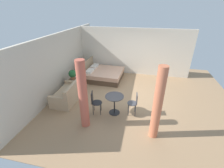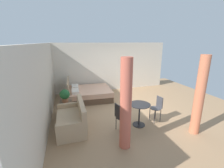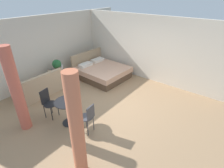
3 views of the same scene
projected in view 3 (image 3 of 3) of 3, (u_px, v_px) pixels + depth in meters
ground_plane at (108, 104)px, 6.07m from camera, size 8.21×9.37×0.02m
wall_back at (48, 49)px, 7.17m from camera, size 8.21×0.12×2.65m
wall_right at (148, 49)px, 7.25m from camera, size 0.12×6.37×2.65m
bed at (102, 72)px, 7.76m from camera, size 1.85×2.07×1.00m
couch at (41, 87)px, 6.51m from camera, size 1.58×0.86×0.87m
nightstand at (61, 76)px, 7.34m from camera, size 0.46×0.45×0.55m
potted_plant at (57, 65)px, 7.03m from camera, size 0.36×0.36×0.48m
vase at (62, 67)px, 7.27m from camera, size 0.11×0.11×0.21m
balcony_table at (68, 108)px, 4.94m from camera, size 0.70×0.70×0.75m
cafe_chair_near_window at (48, 101)px, 5.22m from camera, size 0.47×0.47×0.90m
cafe_chair_near_couch at (88, 116)px, 4.60m from camera, size 0.41×0.41×0.88m
curtain_left at (77, 130)px, 3.24m from camera, size 0.27×0.27×2.37m
curtain_right at (16, 91)px, 4.48m from camera, size 0.29×0.29×2.37m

